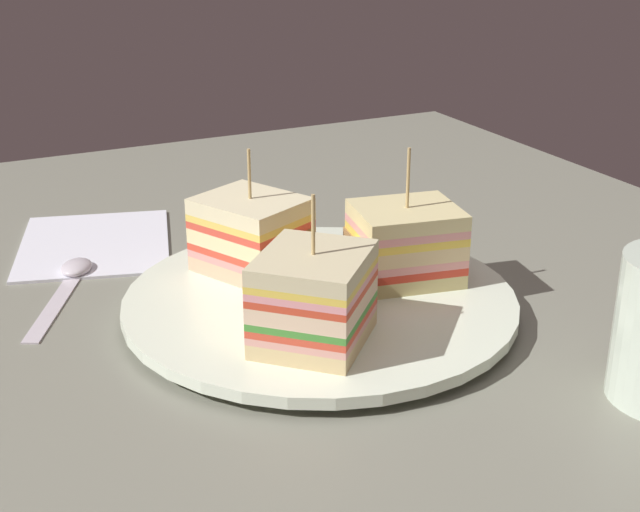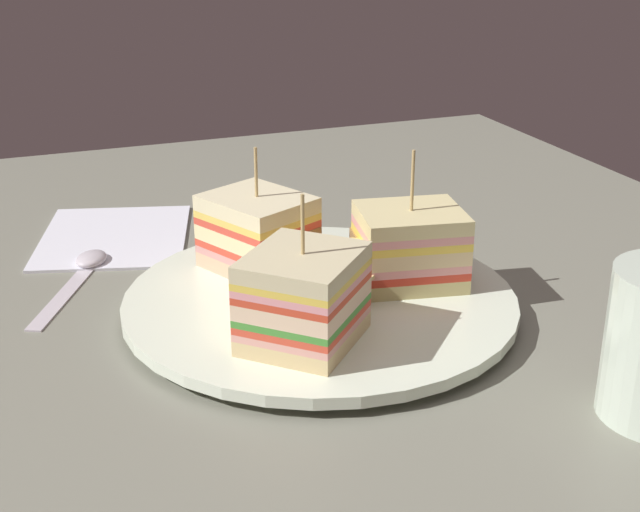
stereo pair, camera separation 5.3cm
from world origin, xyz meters
TOP-DOWN VIEW (x-y plane):
  - ground_plane at (0.00, 0.00)cm, footprint 100.01×84.26cm
  - plate at (0.00, 0.00)cm, footprint 27.78×27.78cm
  - sandwich_wedge_0 at (-6.41, -2.51)cm, footprint 9.33×8.75cm
  - sandwich_wedge_1 at (6.00, -3.39)cm, footprint 9.72×9.69cm
  - sandwich_wedge_2 at (-0.18, 6.89)cm, footprint 7.48×8.42cm
  - chip_pile at (0.08, 1.01)cm, footprint 7.76×8.18cm
  - spoon at (-13.28, -14.88)cm, footprint 12.96×7.71cm
  - napkin at (-20.41, -11.37)cm, footprint 17.61×15.91cm

SIDE VIEW (x-z plane):
  - ground_plane at x=0.00cm, z-range -1.80..0.00cm
  - napkin at x=-20.41cm, z-range 0.00..0.50cm
  - spoon at x=-13.28cm, z-range -0.11..0.89cm
  - plate at x=0.00cm, z-range 0.15..1.60cm
  - chip_pile at x=0.08cm, z-range 1.15..4.91cm
  - sandwich_wedge_2 at x=-0.18cm, z-range -0.76..9.14cm
  - sandwich_wedge_0 at x=-6.41cm, z-range -0.43..8.94cm
  - sandwich_wedge_1 at x=6.00cm, z-range -0.48..9.31cm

